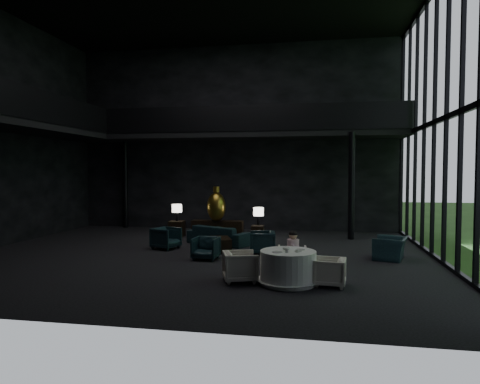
% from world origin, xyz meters
% --- Properties ---
extents(floor, '(14.00, 12.00, 0.02)m').
position_xyz_m(floor, '(0.00, 0.00, 0.00)').
color(floor, black).
rests_on(floor, ground).
extents(wall_back, '(14.00, 0.04, 8.00)m').
position_xyz_m(wall_back, '(0.00, 6.00, 4.00)').
color(wall_back, black).
rests_on(wall_back, ground).
extents(wall_front, '(14.00, 0.04, 8.00)m').
position_xyz_m(wall_front, '(0.00, -6.00, 4.00)').
color(wall_front, black).
rests_on(wall_front, ground).
extents(curtain_wall, '(0.20, 12.00, 8.00)m').
position_xyz_m(curtain_wall, '(6.95, 0.00, 4.00)').
color(curtain_wall, black).
rests_on(curtain_wall, ground).
extents(mezzanine_left, '(2.00, 12.00, 0.25)m').
position_xyz_m(mezzanine_left, '(-6.00, 0.00, 4.00)').
color(mezzanine_left, black).
rests_on(mezzanine_left, wall_left).
extents(mezzanine_back, '(12.00, 2.00, 0.25)m').
position_xyz_m(mezzanine_back, '(1.00, 5.00, 4.00)').
color(mezzanine_back, black).
rests_on(mezzanine_back, wall_back).
extents(railing_left, '(0.06, 12.00, 1.00)m').
position_xyz_m(railing_left, '(-5.00, 0.00, 4.60)').
color(railing_left, black).
rests_on(railing_left, mezzanine_left).
extents(railing_back, '(12.00, 0.06, 1.00)m').
position_xyz_m(railing_back, '(1.00, 4.00, 4.60)').
color(railing_back, black).
rests_on(railing_back, mezzanine_back).
extents(column_nw, '(0.24, 0.24, 4.00)m').
position_xyz_m(column_nw, '(-5.00, 5.70, 2.00)').
color(column_nw, black).
rests_on(column_nw, floor).
extents(column_ne, '(0.24, 0.24, 4.00)m').
position_xyz_m(column_ne, '(4.80, 4.00, 2.00)').
color(column_ne, black).
rests_on(column_ne, floor).
extents(console, '(1.99, 0.45, 0.63)m').
position_xyz_m(console, '(-0.26, 3.68, 0.32)').
color(console, black).
rests_on(console, floor).
extents(bronze_urn, '(0.71, 0.71, 1.33)m').
position_xyz_m(bronze_urn, '(-0.26, 3.50, 1.20)').
color(bronze_urn, brown).
rests_on(bronze_urn, console).
extents(side_table_left, '(0.55, 0.55, 0.60)m').
position_xyz_m(side_table_left, '(-1.86, 3.54, 0.30)').
color(side_table_left, black).
rests_on(side_table_left, floor).
extents(table_lamp_left, '(0.39, 0.39, 0.65)m').
position_xyz_m(table_lamp_left, '(-1.86, 3.57, 1.07)').
color(table_lamp_left, black).
rests_on(table_lamp_left, side_table_left).
extents(side_table_right, '(0.45, 0.45, 0.50)m').
position_xyz_m(side_table_right, '(1.34, 3.48, 0.25)').
color(side_table_right, black).
rests_on(side_table_right, floor).
extents(table_lamp_right, '(0.39, 0.39, 0.66)m').
position_xyz_m(table_lamp_right, '(1.34, 3.72, 0.97)').
color(table_lamp_right, black).
rests_on(table_lamp_right, side_table_right).
extents(sofa, '(2.47, 1.59, 0.93)m').
position_xyz_m(sofa, '(0.18, 2.05, 0.47)').
color(sofa, black).
rests_on(sofa, floor).
extents(lounge_armchair_west, '(0.91, 0.94, 0.78)m').
position_xyz_m(lounge_armchair_west, '(-1.33, 0.86, 0.39)').
color(lounge_armchair_west, black).
rests_on(lounge_armchair_west, floor).
extents(lounge_armchair_east, '(0.79, 0.83, 0.77)m').
position_xyz_m(lounge_armchair_east, '(1.89, 0.55, 0.38)').
color(lounge_armchair_east, black).
rests_on(lounge_armchair_east, floor).
extents(lounge_armchair_south, '(0.69, 0.65, 0.66)m').
position_xyz_m(lounge_armchair_south, '(0.38, -0.54, 0.33)').
color(lounge_armchair_south, black).
rests_on(lounge_armchair_south, floor).
extents(window_armchair, '(0.84, 1.05, 0.80)m').
position_xyz_m(window_armchair, '(5.62, 0.39, 0.40)').
color(window_armchair, black).
rests_on(window_armchair, floor).
extents(coffee_table, '(1.25, 1.25, 0.43)m').
position_xyz_m(coffee_table, '(0.34, 0.69, 0.22)').
color(coffee_table, black).
rests_on(coffee_table, floor).
extents(dining_table, '(1.43, 1.43, 0.75)m').
position_xyz_m(dining_table, '(2.89, -2.81, 0.33)').
color(dining_table, white).
rests_on(dining_table, floor).
extents(dining_chair_north, '(0.71, 0.67, 0.70)m').
position_xyz_m(dining_chair_north, '(2.92, -1.74, 0.35)').
color(dining_chair_north, beige).
rests_on(dining_chair_north, floor).
extents(dining_chair_east, '(0.62, 0.65, 0.61)m').
position_xyz_m(dining_chair_east, '(3.81, -2.82, 0.30)').
color(dining_chair_east, silver).
rests_on(dining_chair_east, floor).
extents(dining_chair_west, '(0.88, 0.91, 0.76)m').
position_xyz_m(dining_chair_west, '(1.79, -2.80, 0.38)').
color(dining_chair_west, silver).
rests_on(dining_chair_west, floor).
extents(child, '(0.30, 0.30, 0.63)m').
position_xyz_m(child, '(2.95, -1.90, 0.76)').
color(child, pink).
rests_on(child, dining_chair_north).
extents(plate_a, '(0.26, 0.26, 0.01)m').
position_xyz_m(plate_a, '(2.66, -3.03, 0.76)').
color(plate_a, white).
rests_on(plate_a, dining_table).
extents(plate_b, '(0.27, 0.27, 0.01)m').
position_xyz_m(plate_b, '(3.16, -2.65, 0.76)').
color(plate_b, white).
rests_on(plate_b, dining_table).
extents(saucer, '(0.18, 0.18, 0.01)m').
position_xyz_m(saucer, '(3.11, -2.86, 0.76)').
color(saucer, white).
rests_on(saucer, dining_table).
extents(coffee_cup, '(0.09, 0.09, 0.06)m').
position_xyz_m(coffee_cup, '(3.10, -2.97, 0.79)').
color(coffee_cup, white).
rests_on(coffee_cup, saucer).
extents(cereal_bowl, '(0.17, 0.17, 0.08)m').
position_xyz_m(cereal_bowl, '(2.84, -2.73, 0.79)').
color(cereal_bowl, white).
rests_on(cereal_bowl, dining_table).
extents(cream_pot, '(0.07, 0.07, 0.08)m').
position_xyz_m(cream_pot, '(2.87, -3.04, 0.79)').
color(cream_pot, '#99999E').
rests_on(cream_pot, dining_table).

